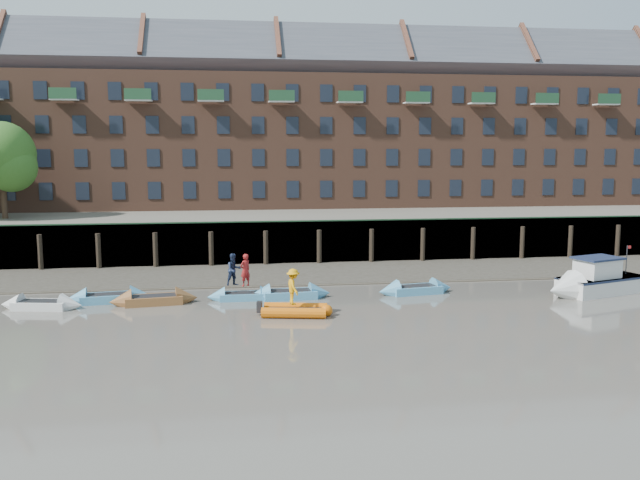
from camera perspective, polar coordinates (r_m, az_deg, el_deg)
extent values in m
plane|color=#605B53|center=(29.63, 1.73, -9.36)|extent=(220.00, 220.00, 0.00)
cube|color=#3D382F|center=(46.97, -1.88, -2.89)|extent=(110.00, 8.00, 0.50)
cube|color=#4C4336|center=(43.66, -1.42, -3.72)|extent=(110.00, 1.60, 0.10)
cube|color=#2D2A26|center=(51.03, -2.39, -0.20)|extent=(110.00, 0.80, 3.20)
cylinder|color=black|center=(51.96, -22.50, -0.99)|extent=(0.36, 0.36, 2.60)
cylinder|color=black|center=(51.08, -18.16, -0.93)|extent=(0.36, 0.36, 2.60)
cylinder|color=black|center=(50.50, -13.69, -0.85)|extent=(0.36, 0.36, 2.60)
cylinder|color=black|center=(50.24, -9.15, -0.77)|extent=(0.36, 0.36, 2.60)
cylinder|color=black|center=(50.29, -4.59, -0.69)|extent=(0.36, 0.36, 2.60)
cylinder|color=black|center=(50.66, -0.07, -0.60)|extent=(0.36, 0.36, 2.60)
cylinder|color=black|center=(51.34, 4.36, -0.51)|extent=(0.36, 0.36, 2.60)
cylinder|color=black|center=(52.32, 8.65, -0.42)|extent=(0.36, 0.36, 2.60)
cylinder|color=black|center=(53.58, 12.76, -0.33)|extent=(0.36, 0.36, 2.60)
cylinder|color=black|center=(55.10, 16.66, -0.24)|extent=(0.36, 0.36, 2.60)
cylinder|color=black|center=(56.87, 20.33, -0.16)|extent=(0.36, 0.36, 2.60)
cylinder|color=black|center=(58.85, 23.77, -0.09)|extent=(0.36, 0.36, 2.60)
cube|color=#264C2D|center=(50.53, -2.37, 1.60)|extent=(110.00, 0.06, 0.10)
cube|color=#5E594D|center=(64.48, -3.52, 1.48)|extent=(110.00, 28.00, 3.20)
cube|color=brown|center=(65.08, -3.64, 8.25)|extent=(80.00, 10.00, 12.00)
cube|color=#42444C|center=(65.52, -3.70, 14.55)|extent=(80.60, 15.56, 15.56)
cube|color=black|center=(62.74, -24.74, 3.71)|extent=(1.10, 0.12, 1.50)
cube|color=black|center=(61.93, -22.09, 3.81)|extent=(1.10, 0.12, 1.50)
cube|color=black|center=(61.26, -19.36, 3.91)|extent=(1.10, 0.12, 1.50)
cube|color=black|center=(60.73, -16.58, 4.00)|extent=(1.10, 0.12, 1.50)
cube|color=black|center=(60.34, -13.76, 4.07)|extent=(1.10, 0.12, 1.50)
cube|color=black|center=(60.10, -10.91, 4.14)|extent=(1.10, 0.12, 1.50)
cube|color=black|center=(60.01, -8.04, 4.20)|extent=(1.10, 0.12, 1.50)
cube|color=black|center=(60.07, -5.17, 4.25)|extent=(1.10, 0.12, 1.50)
cube|color=black|center=(60.28, -2.31, 4.29)|extent=(1.10, 0.12, 1.50)
cube|color=black|center=(60.63, 0.52, 4.32)|extent=(1.10, 0.12, 1.50)
cube|color=black|center=(61.13, 3.31, 4.33)|extent=(1.10, 0.12, 1.50)
cube|color=black|center=(61.78, 6.05, 4.34)|extent=(1.10, 0.12, 1.50)
cube|color=black|center=(62.56, 8.73, 4.34)|extent=(1.10, 0.12, 1.50)
cube|color=black|center=(63.47, 11.34, 4.32)|extent=(1.10, 0.12, 1.50)
cube|color=black|center=(64.51, 13.86, 4.30)|extent=(1.10, 0.12, 1.50)
cube|color=black|center=(65.67, 16.30, 4.28)|extent=(1.10, 0.12, 1.50)
cube|color=black|center=(66.95, 18.66, 4.24)|extent=(1.10, 0.12, 1.50)
cube|color=black|center=(68.33, 20.92, 4.20)|extent=(1.10, 0.12, 1.50)
cube|color=black|center=(69.81, 23.09, 4.16)|extent=(1.10, 0.12, 1.50)
cube|color=black|center=(71.39, 25.16, 4.11)|extent=(1.10, 0.12, 1.50)
cube|color=black|center=(62.63, -24.89, 6.27)|extent=(1.10, 0.12, 1.50)
cube|color=black|center=(61.82, -22.22, 6.40)|extent=(1.10, 0.12, 1.50)
cube|color=black|center=(61.15, -19.48, 6.53)|extent=(1.10, 0.12, 1.50)
cube|color=black|center=(60.62, -16.69, 6.64)|extent=(1.10, 0.12, 1.50)
cube|color=black|center=(60.23, -13.85, 6.73)|extent=(1.10, 0.12, 1.50)
cube|color=black|center=(59.99, -10.98, 6.81)|extent=(1.10, 0.12, 1.50)
cube|color=black|center=(59.90, -8.09, 6.88)|extent=(1.10, 0.12, 1.50)
cube|color=black|center=(59.96, -5.20, 6.92)|extent=(1.10, 0.12, 1.50)
cube|color=black|center=(60.16, -2.33, 6.95)|extent=(1.10, 0.12, 1.50)
cube|color=black|center=(60.52, 0.52, 6.96)|extent=(1.10, 0.12, 1.50)
cube|color=black|center=(61.02, 3.33, 6.96)|extent=(1.10, 0.12, 1.50)
cube|color=black|center=(61.67, 6.09, 6.94)|extent=(1.10, 0.12, 1.50)
cube|color=black|center=(62.45, 8.78, 6.90)|extent=(1.10, 0.12, 1.50)
cube|color=black|center=(63.36, 11.40, 6.85)|extent=(1.10, 0.12, 1.50)
cube|color=black|center=(64.41, 13.94, 6.79)|extent=(1.10, 0.12, 1.50)
cube|color=black|center=(65.57, 16.40, 6.72)|extent=(1.10, 0.12, 1.50)
cube|color=black|center=(66.85, 18.76, 6.64)|extent=(1.10, 0.12, 1.50)
cube|color=black|center=(68.23, 21.03, 6.55)|extent=(1.10, 0.12, 1.50)
cube|color=black|center=(69.72, 23.21, 6.45)|extent=(1.10, 0.12, 1.50)
cube|color=black|center=(71.30, 25.29, 6.35)|extent=(1.10, 0.12, 1.50)
cube|color=black|center=(62.65, -25.04, 8.82)|extent=(1.10, 0.12, 1.50)
cube|color=black|center=(61.84, -22.36, 8.99)|extent=(1.10, 0.12, 1.50)
cube|color=black|center=(61.17, -19.60, 9.15)|extent=(1.10, 0.12, 1.50)
cube|color=black|center=(60.64, -16.79, 9.28)|extent=(1.10, 0.12, 1.50)
cube|color=black|center=(60.25, -13.94, 9.39)|extent=(1.10, 0.12, 1.50)
cube|color=black|center=(60.01, -11.05, 9.49)|extent=(1.10, 0.12, 1.50)
cube|color=black|center=(59.92, -8.14, 9.55)|extent=(1.10, 0.12, 1.50)
cube|color=black|center=(59.97, -5.24, 9.60)|extent=(1.10, 0.12, 1.50)
cube|color=black|center=(60.18, -2.34, 9.62)|extent=(1.10, 0.12, 1.50)
cube|color=black|center=(60.54, 0.53, 9.61)|extent=(1.10, 0.12, 1.50)
cube|color=black|center=(61.04, 3.35, 9.59)|extent=(1.10, 0.12, 1.50)
cube|color=black|center=(61.69, 6.13, 9.54)|extent=(1.10, 0.12, 1.50)
cube|color=black|center=(62.47, 8.84, 9.47)|extent=(1.10, 0.12, 1.50)
cube|color=black|center=(63.38, 11.47, 9.38)|extent=(1.10, 0.12, 1.50)
cube|color=black|center=(64.42, 14.03, 9.28)|extent=(1.10, 0.12, 1.50)
cube|color=black|center=(65.59, 16.50, 9.16)|extent=(1.10, 0.12, 1.50)
cube|color=black|center=(66.86, 18.87, 9.03)|extent=(1.10, 0.12, 1.50)
cube|color=black|center=(68.25, 21.15, 8.90)|extent=(1.10, 0.12, 1.50)
cube|color=black|center=(69.73, 23.34, 8.75)|extent=(1.10, 0.12, 1.50)
cube|color=black|center=(62.80, -25.19, 11.37)|extent=(1.10, 0.12, 1.50)
cube|color=black|center=(61.99, -22.49, 11.58)|extent=(1.10, 0.12, 1.50)
cube|color=black|center=(61.32, -19.73, 11.76)|extent=(1.10, 0.12, 1.50)
cube|color=black|center=(60.78, -16.90, 11.92)|extent=(1.10, 0.12, 1.50)
cube|color=black|center=(60.40, -14.03, 12.05)|extent=(1.10, 0.12, 1.50)
cube|color=black|center=(60.16, -11.12, 12.15)|extent=(1.10, 0.12, 1.50)
cube|color=black|center=(60.07, -8.20, 12.22)|extent=(1.10, 0.12, 1.50)
cube|color=black|center=(60.12, -5.27, 12.27)|extent=(1.10, 0.12, 1.50)
cube|color=black|center=(60.33, -2.36, 12.28)|extent=(1.10, 0.12, 1.50)
cube|color=black|center=(60.69, 0.53, 12.26)|extent=(1.10, 0.12, 1.50)
cube|color=black|center=(61.19, 3.38, 12.21)|extent=(1.10, 0.12, 1.50)
cube|color=black|center=(61.83, 6.17, 12.13)|extent=(1.10, 0.12, 1.50)
cube|color=black|center=(62.61, 8.89, 12.03)|extent=(1.10, 0.12, 1.50)
cube|color=black|center=(63.52, 11.54, 11.91)|extent=(1.10, 0.12, 1.50)
cube|color=black|center=(64.56, 14.11, 11.76)|extent=(1.10, 0.12, 1.50)
cube|color=black|center=(65.72, 16.59, 11.60)|extent=(1.10, 0.12, 1.50)
cube|color=black|center=(67.00, 18.98, 11.43)|extent=(1.10, 0.12, 1.50)
cube|color=black|center=(68.38, 21.27, 11.24)|extent=(1.10, 0.12, 1.50)
cube|color=black|center=(69.86, 23.46, 11.04)|extent=(1.10, 0.12, 1.50)
cylinder|color=#3A281C|center=(58.16, -25.09, 3.62)|extent=(0.44, 0.44, 4.00)
sphere|color=#346521|center=(58.06, -25.26, 6.53)|extent=(5.12, 5.12, 5.12)
cube|color=silver|center=(39.99, -22.42, -5.07)|extent=(3.07, 1.79, 0.45)
cone|color=silver|center=(39.32, -20.18, -5.17)|extent=(1.33, 1.48, 1.30)
cone|color=silver|center=(40.72, -24.57, -4.97)|extent=(1.33, 1.48, 1.30)
cube|color=black|center=(39.95, -22.43, -4.78)|extent=(2.54, 1.38, 0.06)
cube|color=#4E95BC|center=(40.39, -17.38, -4.69)|extent=(3.19, 1.73, 0.48)
cone|color=#4E95BC|center=(40.34, -14.85, -4.61)|extent=(1.34, 1.51, 1.37)
cone|color=#4E95BC|center=(40.53, -19.89, -4.76)|extent=(1.34, 1.51, 1.37)
cube|color=black|center=(40.35, -17.39, -4.39)|extent=(2.64, 1.33, 0.06)
cube|color=brown|center=(39.22, -13.81, -4.92)|extent=(3.26, 1.79, 0.49)
cone|color=brown|center=(39.30, -11.16, -4.81)|extent=(1.38, 1.55, 1.40)
cone|color=brown|center=(39.23, -16.46, -5.01)|extent=(1.38, 1.55, 1.40)
cube|color=black|center=(39.17, -13.82, -4.60)|extent=(2.70, 1.38, 0.06)
cube|color=#4E95BC|center=(39.45, -6.53, -4.72)|extent=(2.63, 1.20, 0.41)
cone|color=#4E95BC|center=(39.52, -4.31, -4.67)|extent=(1.03, 1.19, 1.18)
cone|color=#4E95BC|center=(39.44, -8.75, -4.76)|extent=(1.03, 1.19, 1.18)
cube|color=black|center=(39.41, -6.53, -4.46)|extent=(2.19, 0.90, 0.06)
cube|color=#4E95BC|center=(39.54, -2.55, -4.60)|extent=(3.13, 1.55, 0.48)
cone|color=#4E95BC|center=(39.83, -0.01, -4.50)|extent=(1.26, 1.44, 1.38)
cone|color=#4E95BC|center=(39.33, -5.13, -4.69)|extent=(1.26, 1.44, 1.38)
cube|color=black|center=(39.49, -2.55, -4.29)|extent=(2.60, 1.17, 0.06)
cube|color=#4E95BC|center=(41.21, 8.05, -4.16)|extent=(3.21, 1.83, 0.47)
cone|color=#4E95BC|center=(41.97, 10.25, -3.98)|extent=(1.38, 1.54, 1.37)
cone|color=#4E95BC|center=(40.51, 5.77, -4.33)|extent=(1.38, 1.54, 1.37)
cube|color=black|center=(41.16, 8.06, -3.86)|extent=(2.66, 1.41, 0.06)
cylinder|color=orange|center=(36.19, -2.06, -5.71)|extent=(3.38, 1.16, 0.55)
cylinder|color=orange|center=(35.06, -2.23, -6.16)|extent=(3.38, 1.16, 0.55)
sphere|color=orange|center=(35.52, 0.55, -5.97)|extent=(0.63, 0.63, 0.63)
cube|color=black|center=(35.62, -2.14, -5.93)|extent=(2.91, 1.45, 0.19)
cube|color=silver|center=(44.29, 22.64, -3.50)|extent=(5.89, 3.82, 1.00)
cone|color=silver|center=(41.98, 19.72, -3.96)|extent=(2.47, 2.70, 2.23)
cube|color=#19233F|center=(44.21, 22.67, -2.94)|extent=(5.91, 3.86, 0.12)
cube|color=silver|center=(43.78, 22.32, -2.21)|extent=(2.74, 2.31, 1.11)
cube|color=#19233F|center=(43.68, 22.36, -1.41)|extent=(3.13, 2.63, 0.11)
imported|color=maroon|center=(39.16, -6.32, -2.53)|extent=(0.82, 0.77, 1.88)
imported|color=#19233F|center=(39.37, -7.27, -2.48)|extent=(1.13, 1.04, 1.88)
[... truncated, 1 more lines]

